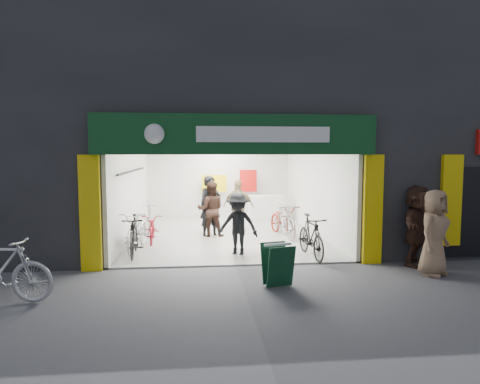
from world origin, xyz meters
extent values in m
plane|color=#56565B|center=(0.00, 0.00, 0.00)|extent=(60.00, 60.00, 0.00)
cube|color=#232326|center=(1.00, 5.00, 5.75)|extent=(16.00, 10.00, 4.50)
cube|color=#232326|center=(-5.50, 5.00, 1.75)|extent=(5.00, 10.00, 3.50)
cube|color=#232326|center=(6.00, 5.00, 1.75)|extent=(6.00, 10.00, 3.50)
cube|color=#9E9E99|center=(0.00, 4.00, 0.02)|extent=(6.00, 8.00, 0.04)
cube|color=silver|center=(0.00, 8.10, 1.60)|extent=(6.00, 0.20, 3.20)
cube|color=silver|center=(-2.95, 4.00, 1.60)|extent=(0.10, 8.00, 3.20)
cube|color=silver|center=(2.95, 4.00, 1.60)|extent=(0.10, 8.00, 3.20)
cube|color=white|center=(0.00, 4.00, 3.25)|extent=(6.00, 8.00, 0.10)
cube|color=black|center=(0.00, 0.10, 3.35)|extent=(6.00, 0.30, 0.30)
cube|color=#0C3715|center=(0.00, -0.12, 3.05)|extent=(6.40, 0.25, 0.90)
cube|color=white|center=(0.60, -0.26, 3.05)|extent=(3.00, 0.02, 0.35)
cube|color=yellow|center=(-3.25, -0.06, 1.30)|extent=(0.45, 0.12, 2.60)
cube|color=yellow|center=(3.25, -0.06, 1.30)|extent=(0.45, 0.12, 2.60)
cube|color=yellow|center=(5.20, -0.06, 1.50)|extent=(0.50, 0.12, 2.20)
cylinder|color=black|center=(-2.82, 3.40, 2.10)|extent=(0.06, 5.00, 0.06)
cube|color=silver|center=(1.80, 6.50, 0.50)|extent=(1.40, 0.60, 1.00)
cube|color=white|center=(0.00, 1.20, 3.18)|extent=(1.30, 0.35, 0.04)
cube|color=white|center=(0.00, 3.00, 3.18)|extent=(1.30, 0.35, 0.04)
cube|color=white|center=(0.00, 4.80, 3.18)|extent=(1.30, 0.35, 0.04)
cube|color=white|center=(0.00, 6.60, 3.18)|extent=(1.30, 0.35, 0.04)
imported|color=silver|center=(-2.50, 1.90, 0.54)|extent=(0.91, 2.12, 1.08)
imported|color=black|center=(-2.50, 1.22, 0.53)|extent=(0.59, 1.79, 1.06)
imported|color=maroon|center=(-2.21, 2.92, 0.43)|extent=(0.68, 1.68, 0.87)
imported|color=#A4A5A9|center=(-2.50, 4.83, 0.49)|extent=(0.69, 1.68, 0.98)
imported|color=black|center=(1.94, 0.60, 0.55)|extent=(0.64, 1.85, 1.09)
imported|color=maroon|center=(1.81, 3.41, 0.51)|extent=(1.04, 2.03, 1.02)
imported|color=#A4A4A8|center=(1.80, 3.19, 0.55)|extent=(0.76, 1.89, 1.11)
imported|color=black|center=(-0.48, 3.62, 0.96)|extent=(0.82, 0.67, 1.93)
imported|color=#331F17|center=(-0.47, 3.55, 0.87)|extent=(0.87, 0.69, 1.75)
imported|color=black|center=(0.14, 1.03, 0.81)|extent=(1.20, 0.94, 1.62)
imported|color=#8E7853|center=(0.47, 4.25, 0.89)|extent=(1.12, 0.78, 1.77)
imported|color=#8B6C51|center=(4.18, -1.13, 0.93)|extent=(1.08, 1.01, 1.86)
imported|color=#3B231A|center=(4.22, -0.30, 0.95)|extent=(1.63, 1.64, 1.89)
cube|color=#0D371F|center=(0.72, -1.75, 0.44)|extent=(0.57, 0.31, 0.82)
cube|color=#0D371F|center=(0.64, -1.41, 0.44)|extent=(0.57, 0.31, 0.82)
cube|color=white|center=(0.68, -1.58, 0.84)|extent=(0.57, 0.17, 0.05)
camera|label=1|loc=(-0.89, -9.73, 2.64)|focal=32.00mm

